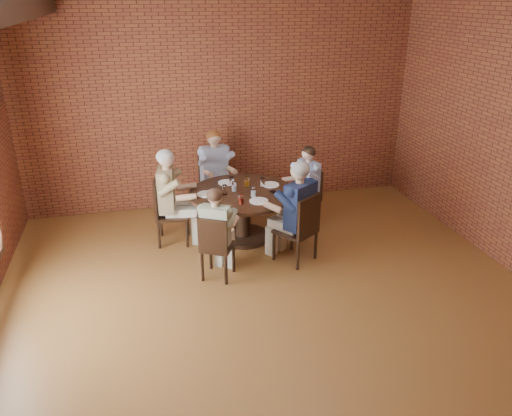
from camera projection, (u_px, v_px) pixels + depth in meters
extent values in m
plane|color=brown|center=(279.00, 314.00, 5.73)|extent=(7.00, 7.00, 0.00)
plane|color=brown|center=(222.00, 105.00, 8.17)|extent=(7.00, 0.00, 7.00)
cylinder|color=black|center=(243.00, 236.00, 7.50)|extent=(0.78, 0.78, 0.06)
cylinder|color=black|center=(243.00, 217.00, 7.37)|extent=(0.22, 0.22, 0.64)
cylinder|color=#391E14|center=(243.00, 193.00, 7.22)|extent=(1.56, 1.56, 0.05)
cube|color=black|center=(305.00, 198.00, 7.83)|extent=(0.48, 0.48, 0.04)
cube|color=black|center=(315.00, 182.00, 7.81)|extent=(0.14, 0.39, 0.45)
cylinder|color=black|center=(290.00, 210.00, 7.98)|extent=(0.04, 0.04, 0.41)
cylinder|color=black|center=(301.00, 217.00, 7.71)|extent=(0.04, 0.04, 0.41)
cylinder|color=black|center=(307.00, 206.00, 8.12)|extent=(0.04, 0.04, 0.41)
cylinder|color=black|center=(319.00, 213.00, 7.86)|extent=(0.04, 0.04, 0.41)
cube|color=black|center=(216.00, 187.00, 8.26)|extent=(0.53, 0.53, 0.04)
cube|color=black|center=(211.00, 168.00, 8.32)|extent=(0.45, 0.13, 0.51)
cylinder|color=black|center=(210.00, 206.00, 8.12)|extent=(0.04, 0.04, 0.41)
cylinder|color=black|center=(232.00, 202.00, 8.27)|extent=(0.04, 0.04, 0.41)
cylinder|color=black|center=(202.00, 198.00, 8.44)|extent=(0.04, 0.04, 0.41)
cylinder|color=black|center=(223.00, 194.00, 8.59)|extent=(0.04, 0.04, 0.41)
cube|color=black|center=(173.00, 215.00, 7.25)|extent=(0.52, 0.52, 0.04)
cube|color=black|center=(156.00, 197.00, 7.11)|extent=(0.10, 0.46, 0.53)
cylinder|color=black|center=(187.00, 234.00, 7.17)|extent=(0.04, 0.04, 0.41)
cylinder|color=black|center=(188.00, 222.00, 7.54)|extent=(0.04, 0.04, 0.41)
cylinder|color=black|center=(159.00, 235.00, 7.13)|extent=(0.04, 0.04, 0.41)
cylinder|color=black|center=(161.00, 223.00, 7.50)|extent=(0.04, 0.04, 0.41)
cube|color=black|center=(218.00, 247.00, 6.33)|extent=(0.51, 0.51, 0.04)
cube|color=black|center=(212.00, 236.00, 6.09)|extent=(0.35, 0.22, 0.43)
cylinder|color=black|center=(234.00, 258.00, 6.53)|extent=(0.04, 0.04, 0.41)
cylinder|color=black|center=(211.00, 255.00, 6.60)|extent=(0.04, 0.04, 0.41)
cylinder|color=black|center=(226.00, 270.00, 6.25)|extent=(0.04, 0.04, 0.41)
cylinder|color=black|center=(202.00, 267.00, 6.32)|extent=(0.04, 0.04, 0.41)
cube|color=black|center=(295.00, 231.00, 6.75)|extent=(0.65, 0.65, 0.04)
cube|color=black|center=(309.00, 216.00, 6.51)|extent=(0.41, 0.30, 0.53)
cylinder|color=black|center=(292.00, 236.00, 7.10)|extent=(0.04, 0.04, 0.41)
cylinder|color=black|center=(274.00, 246.00, 6.82)|extent=(0.04, 0.04, 0.41)
cylinder|color=black|center=(316.00, 245.00, 6.86)|extent=(0.04, 0.04, 0.41)
cylinder|color=black|center=(298.00, 256.00, 6.58)|extent=(0.04, 0.04, 0.41)
cylinder|color=white|center=(270.00, 185.00, 7.46)|extent=(0.26, 0.26, 0.01)
cylinder|color=white|center=(227.00, 183.00, 7.54)|extent=(0.26, 0.26, 0.01)
cylinder|color=white|center=(206.00, 194.00, 7.11)|extent=(0.26, 0.26, 0.01)
cylinder|color=white|center=(259.00, 201.00, 6.87)|extent=(0.26, 0.26, 0.01)
cylinder|color=white|center=(263.00, 183.00, 7.36)|extent=(0.07, 0.07, 0.14)
cylinder|color=white|center=(247.00, 182.00, 7.39)|extent=(0.07, 0.07, 0.14)
cylinder|color=white|center=(232.00, 182.00, 7.40)|extent=(0.07, 0.07, 0.14)
cylinder|color=white|center=(234.00, 186.00, 7.21)|extent=(0.07, 0.07, 0.14)
cylinder|color=white|center=(225.00, 190.00, 7.09)|extent=(0.07, 0.07, 0.14)
cylinder|color=white|center=(241.00, 199.00, 6.76)|extent=(0.07, 0.07, 0.14)
cylinder|color=white|center=(253.00, 192.00, 7.01)|extent=(0.07, 0.07, 0.14)
cube|color=black|center=(275.00, 192.00, 7.18)|extent=(0.13, 0.17, 0.01)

